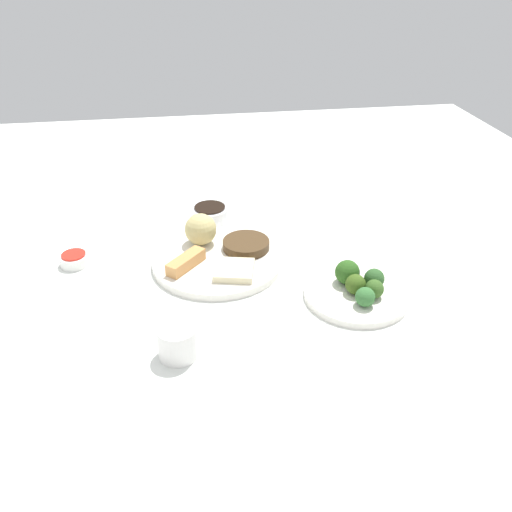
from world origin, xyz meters
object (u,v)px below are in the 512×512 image
Objects in this scene: main_plate at (217,261)px; teacup at (178,342)px; broccoli_plate at (356,294)px; sauce_ramekin_sweet_and_sour at (74,260)px; soy_sauce_bowl at (209,214)px.

teacup is (0.28, -0.09, 0.02)m from main_plate.
sauce_ramekin_sweet_and_sour is (-0.21, -0.57, 0.00)m from broccoli_plate.
sauce_ramekin_sweet_and_sour reaches higher than main_plate.
main_plate is at bearing 81.67° from sauce_ramekin_sweet_and_sour.
broccoli_plate is 0.37m from teacup.
broccoli_plate is (0.17, 0.26, -0.00)m from main_plate.
main_plate reaches higher than broccoli_plate.
soy_sauce_bowl reaches higher than broccoli_plate.
sauce_ramekin_sweet_and_sour is (-0.04, -0.31, 0.00)m from main_plate.
broccoli_plate is 3.01× the size of teacup.
broccoli_plate is at bearing 57.44° from main_plate.
sauce_ramekin_sweet_and_sour is (0.16, -0.30, -0.01)m from soy_sauce_bowl.
broccoli_plate is at bearing 35.08° from soy_sauce_bowl.
teacup is at bearing -71.59° from broccoli_plate.
main_plate is 0.31m from broccoli_plate.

